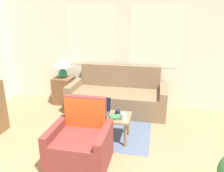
{
  "coord_description": "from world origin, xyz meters",
  "views": [
    {
      "loc": [
        0.71,
        -1.04,
        1.99
      ],
      "look_at": [
        -0.08,
        2.72,
        0.75
      ],
      "focal_mm": 35.0,
      "sensor_mm": 36.0,
      "label": 1
    }
  ],
  "objects_px": {
    "armchair": "(81,144)",
    "cup_yellow": "(118,112)",
    "laptop": "(100,110)",
    "table_lamp": "(62,64)",
    "cup_navy": "(124,117)",
    "coffee_table": "(106,118)",
    "book_red": "(115,117)",
    "couch": "(118,98)"
  },
  "relations": [
    {
      "from": "laptop",
      "to": "couch",
      "type": "bearing_deg",
      "value": 85.94
    },
    {
      "from": "cup_navy",
      "to": "couch",
      "type": "bearing_deg",
      "value": 104.7
    },
    {
      "from": "couch",
      "to": "book_red",
      "type": "relative_size",
      "value": 10.3
    },
    {
      "from": "table_lamp",
      "to": "cup_yellow",
      "type": "distance_m",
      "value": 2.04
    },
    {
      "from": "cup_yellow",
      "to": "cup_navy",
      "type": "bearing_deg",
      "value": -52.92
    },
    {
      "from": "couch",
      "to": "cup_navy",
      "type": "bearing_deg",
      "value": -75.3
    },
    {
      "from": "armchair",
      "to": "cup_navy",
      "type": "relative_size",
      "value": 8.77
    },
    {
      "from": "armchair",
      "to": "cup_yellow",
      "type": "bearing_deg",
      "value": 63.44
    },
    {
      "from": "couch",
      "to": "cup_yellow",
      "type": "height_order",
      "value": "couch"
    },
    {
      "from": "armchair",
      "to": "table_lamp",
      "type": "xyz_separation_m",
      "value": [
        -1.15,
        2.03,
        0.66
      ]
    },
    {
      "from": "coffee_table",
      "to": "book_red",
      "type": "bearing_deg",
      "value": -22.28
    },
    {
      "from": "coffee_table",
      "to": "laptop",
      "type": "xyz_separation_m",
      "value": [
        -0.1,
        0.05,
        0.12
      ]
    },
    {
      "from": "cup_navy",
      "to": "armchair",
      "type": "bearing_deg",
      "value": -131.12
    },
    {
      "from": "couch",
      "to": "coffee_table",
      "type": "height_order",
      "value": "couch"
    },
    {
      "from": "book_red",
      "to": "table_lamp",
      "type": "bearing_deg",
      "value": 136.79
    },
    {
      "from": "coffee_table",
      "to": "book_red",
      "type": "relative_size",
      "value": 4.11
    },
    {
      "from": "armchair",
      "to": "cup_navy",
      "type": "xyz_separation_m",
      "value": [
        0.51,
        0.59,
        0.2
      ]
    },
    {
      "from": "book_red",
      "to": "armchair",
      "type": "bearing_deg",
      "value": -120.9
    },
    {
      "from": "cup_navy",
      "to": "book_red",
      "type": "relative_size",
      "value": 0.51
    },
    {
      "from": "couch",
      "to": "armchair",
      "type": "relative_size",
      "value": 2.3
    },
    {
      "from": "couch",
      "to": "book_red",
      "type": "height_order",
      "value": "couch"
    },
    {
      "from": "armchair",
      "to": "book_red",
      "type": "relative_size",
      "value": 4.48
    },
    {
      "from": "armchair",
      "to": "laptop",
      "type": "xyz_separation_m",
      "value": [
        0.08,
        0.73,
        0.2
      ]
    },
    {
      "from": "cup_yellow",
      "to": "book_red",
      "type": "xyz_separation_m",
      "value": [
        -0.01,
        -0.15,
        -0.02
      ]
    },
    {
      "from": "couch",
      "to": "laptop",
      "type": "distance_m",
      "value": 1.18
    },
    {
      "from": "armchair",
      "to": "couch",
      "type": "bearing_deg",
      "value": 84.97
    },
    {
      "from": "table_lamp",
      "to": "cup_yellow",
      "type": "bearing_deg",
      "value": -39.8
    },
    {
      "from": "coffee_table",
      "to": "armchair",
      "type": "bearing_deg",
      "value": -105.48
    },
    {
      "from": "coffee_table",
      "to": "book_red",
      "type": "xyz_separation_m",
      "value": [
        0.18,
        -0.07,
        0.08
      ]
    },
    {
      "from": "laptop",
      "to": "cup_navy",
      "type": "distance_m",
      "value": 0.45
    },
    {
      "from": "cup_yellow",
      "to": "coffee_table",
      "type": "bearing_deg",
      "value": -158.16
    },
    {
      "from": "armchair",
      "to": "cup_yellow",
      "type": "xyz_separation_m",
      "value": [
        0.38,
        0.76,
        0.18
      ]
    },
    {
      "from": "table_lamp",
      "to": "coffee_table",
      "type": "distance_m",
      "value": 1.98
    },
    {
      "from": "cup_navy",
      "to": "cup_yellow",
      "type": "xyz_separation_m",
      "value": [
        -0.13,
        0.17,
        -0.01
      ]
    },
    {
      "from": "coffee_table",
      "to": "laptop",
      "type": "relative_size",
      "value": 2.64
    },
    {
      "from": "table_lamp",
      "to": "cup_yellow",
      "type": "relative_size",
      "value": 5.46
    },
    {
      "from": "coffee_table",
      "to": "cup_navy",
      "type": "height_order",
      "value": "cup_navy"
    },
    {
      "from": "table_lamp",
      "to": "book_red",
      "type": "distance_m",
      "value": 2.13
    },
    {
      "from": "cup_yellow",
      "to": "book_red",
      "type": "distance_m",
      "value": 0.15
    },
    {
      "from": "armchair",
      "to": "laptop",
      "type": "distance_m",
      "value": 0.77
    },
    {
      "from": "armchair",
      "to": "cup_yellow",
      "type": "distance_m",
      "value": 0.87
    },
    {
      "from": "armchair",
      "to": "book_red",
      "type": "xyz_separation_m",
      "value": [
        0.37,
        0.61,
        0.17
      ]
    }
  ]
}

